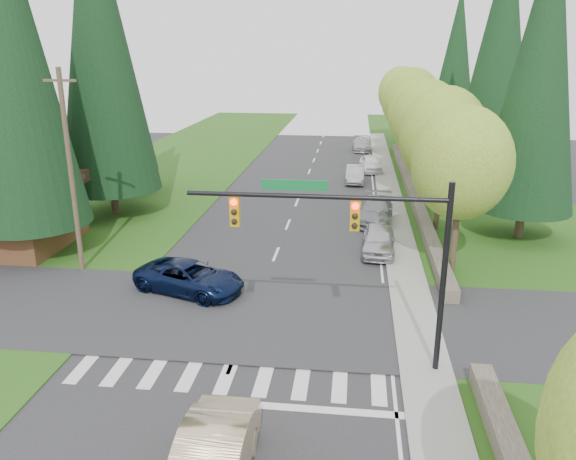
% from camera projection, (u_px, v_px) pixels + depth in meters
% --- Properties ---
extents(ground, '(120.00, 120.00, 0.00)m').
position_uv_depth(ground, '(201.00, 439.00, 16.27)').
color(ground, '#28282B').
rests_on(ground, ground).
extents(grass_east, '(14.00, 110.00, 0.06)m').
position_uv_depth(grass_east, '(501.00, 237.00, 33.67)').
color(grass_east, '#335516').
rests_on(grass_east, ground).
extents(grass_west, '(14.00, 110.00, 0.06)m').
position_uv_depth(grass_west, '(89.00, 222.00, 36.63)').
color(grass_west, '#335516').
rests_on(grass_west, ground).
extents(cross_street, '(120.00, 8.00, 0.10)m').
position_uv_depth(cross_street, '(251.00, 315.00, 23.82)').
color(cross_street, '#28282B').
rests_on(cross_street, ground).
extents(sidewalk_east, '(1.80, 80.00, 0.13)m').
position_uv_depth(sidewalk_east, '(396.00, 223.00, 36.24)').
color(sidewalk_east, gray).
rests_on(sidewalk_east, ground).
extents(curb_east, '(0.20, 80.00, 0.13)m').
position_uv_depth(curb_east, '(382.00, 222.00, 36.34)').
color(curb_east, gray).
rests_on(curb_east, ground).
extents(stone_wall_north, '(0.70, 40.00, 0.70)m').
position_uv_depth(stone_wall_north, '(412.00, 190.00, 43.52)').
color(stone_wall_north, '#4C4438').
rests_on(stone_wall_north, ground).
extents(traffic_signal, '(8.70, 0.37, 6.80)m').
position_uv_depth(traffic_signal, '(359.00, 234.00, 18.48)').
color(traffic_signal, black).
rests_on(traffic_signal, ground).
extents(brown_building, '(8.40, 8.40, 5.40)m').
position_uv_depth(brown_building, '(7.00, 193.00, 31.17)').
color(brown_building, '#4C2D19').
rests_on(brown_building, ground).
extents(utility_pole, '(1.60, 0.24, 10.00)m').
position_uv_depth(utility_pole, '(71.00, 171.00, 27.10)').
color(utility_pole, '#473828').
rests_on(utility_pole, ground).
extents(decid_tree_0, '(4.80, 4.80, 8.37)m').
position_uv_depth(decid_tree_0, '(462.00, 163.00, 26.72)').
color(decid_tree_0, '#38281C').
rests_on(decid_tree_0, ground).
extents(decid_tree_1, '(5.20, 5.20, 8.80)m').
position_uv_depth(decid_tree_1, '(443.00, 137.00, 33.26)').
color(decid_tree_1, '#38281C').
rests_on(decid_tree_1, ground).
extents(decid_tree_2, '(5.00, 5.00, 8.82)m').
position_uv_depth(decid_tree_2, '(427.00, 120.00, 39.85)').
color(decid_tree_2, '#38281C').
rests_on(decid_tree_2, ground).
extents(decid_tree_3, '(5.00, 5.00, 8.55)m').
position_uv_depth(decid_tree_3, '(418.00, 113.00, 46.53)').
color(decid_tree_3, '#38281C').
rests_on(decid_tree_3, ground).
extents(decid_tree_4, '(5.40, 5.40, 9.18)m').
position_uv_depth(decid_tree_4, '(412.00, 101.00, 53.01)').
color(decid_tree_4, '#38281C').
rests_on(decid_tree_4, ground).
extents(decid_tree_5, '(4.80, 4.80, 8.30)m').
position_uv_depth(decid_tree_5, '(404.00, 100.00, 59.81)').
color(decid_tree_5, '#38281C').
rests_on(decid_tree_5, ground).
extents(decid_tree_6, '(5.20, 5.20, 8.86)m').
position_uv_depth(decid_tree_6, '(400.00, 92.00, 66.30)').
color(decid_tree_6, '#38281C').
rests_on(decid_tree_6, ground).
extents(conifer_w_a, '(6.12, 6.12, 19.80)m').
position_uv_depth(conifer_w_a, '(9.00, 49.00, 27.64)').
color(conifer_w_a, '#38281C').
rests_on(conifer_w_a, ground).
extents(conifer_w_b, '(5.44, 5.44, 17.80)m').
position_uv_depth(conifer_w_b, '(4.00, 67.00, 32.07)').
color(conifer_w_b, '#38281C').
rests_on(conifer_w_b, ground).
extents(conifer_w_c, '(6.46, 6.46, 20.80)m').
position_uv_depth(conifer_w_c, '(99.00, 40.00, 34.93)').
color(conifer_w_c, '#38281C').
rests_on(conifer_w_c, ground).
extents(conifer_w_e, '(5.78, 5.78, 18.80)m').
position_uv_depth(conifer_w_e, '(110.00, 56.00, 41.13)').
color(conifer_w_e, '#38281C').
rests_on(conifer_w_e, ground).
extents(conifer_e_a, '(5.44, 5.44, 17.80)m').
position_uv_depth(conifer_e_a, '(541.00, 68.00, 30.55)').
color(conifer_e_a, '#38281C').
rests_on(conifer_e_a, ground).
extents(conifer_e_b, '(6.12, 6.12, 19.80)m').
position_uv_depth(conifer_e_b, '(500.00, 49.00, 43.35)').
color(conifer_e_b, '#38281C').
rests_on(conifer_e_b, ground).
extents(conifer_e_c, '(5.10, 5.10, 16.80)m').
position_uv_depth(conifer_e_c, '(456.00, 64.00, 57.15)').
color(conifer_e_c, '#38281C').
rests_on(conifer_e_c, ground).
extents(suv_navy, '(5.70, 3.97, 1.45)m').
position_uv_depth(suv_navy, '(190.00, 278.00, 25.90)').
color(suv_navy, '#0A1535').
rests_on(suv_navy, ground).
extents(parked_car_a, '(1.96, 4.45, 1.49)m').
position_uv_depth(parked_car_a, '(379.00, 240.00, 30.92)').
color(parked_car_a, silver).
rests_on(parked_car_a, ground).
extents(parked_car_b, '(2.60, 5.45, 1.53)m').
position_uv_depth(parked_car_b, '(376.00, 210.00, 36.50)').
color(parked_car_b, gray).
rests_on(parked_car_b, ground).
extents(parked_car_c, '(1.55, 4.26, 1.40)m').
position_uv_depth(parked_car_c, '(355.00, 174.00, 47.29)').
color(parked_car_c, '#ABABAF').
rests_on(parked_car_c, ground).
extents(parked_car_d, '(2.27, 4.49, 1.47)m').
position_uv_depth(parked_car_d, '(371.00, 164.00, 51.42)').
color(parked_car_d, white).
rests_on(parked_car_d, ground).
extents(parked_car_e, '(2.10, 4.88, 1.40)m').
position_uv_depth(parked_car_e, '(362.00, 144.00, 62.03)').
color(parked_car_e, '#ADADB2').
rests_on(parked_car_e, ground).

